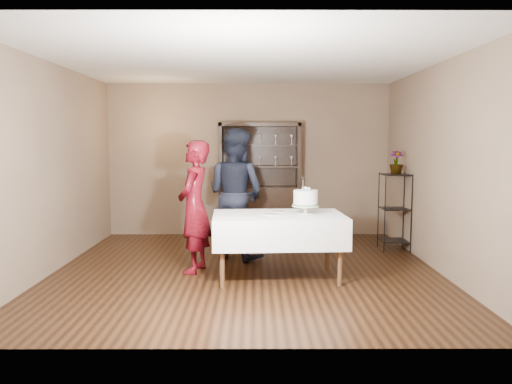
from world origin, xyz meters
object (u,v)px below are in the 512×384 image
man (235,194)px  cake (306,199)px  plant_etagere (395,209)px  cake_table (278,229)px  woman (194,207)px  potted_plant (396,162)px  china_hutch (260,200)px

man → cake: size_ratio=4.06×
plant_etagere → cake_table: 2.45m
woman → man: 0.94m
plant_etagere → potted_plant: 0.72m
plant_etagere → cake: cake is taller
china_hutch → cake: (0.54, -2.59, 0.32)m
woman → cake: size_ratio=3.71×
china_hutch → man: china_hutch is taller
plant_etagere → man: (-2.45, -0.48, 0.29)m
cake_table → man: size_ratio=0.88×
cake_table → man: man is taller
woman → cake: 1.44m
plant_etagere → cake: 2.20m
man → potted_plant: (2.46, 0.52, 0.43)m
cake_table → china_hutch: bearing=94.4°
man → cake_table: bearing=151.3°
plant_etagere → cake_table: plant_etagere is taller
cake_table → woman: (-1.07, 0.31, 0.24)m
woman → plant_etagere: bearing=124.0°
cake → plant_etagere: bearing=45.1°
china_hutch → man: size_ratio=1.07×
china_hutch → man: (-0.37, -1.54, 0.27)m
cake_table → man: bearing=117.5°
woman → man: man is taller
china_hutch → plant_etagere: china_hutch is taller
china_hutch → plant_etagere: bearing=-26.8°
china_hutch → woman: size_ratio=1.17×
cake_table → woman: 1.14m
cake → woman: bearing=169.2°
man → potted_plant: size_ratio=5.26×
cake_table → cake: (0.34, 0.04, 0.37)m
plant_etagere → potted_plant: (0.02, 0.03, 0.71)m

